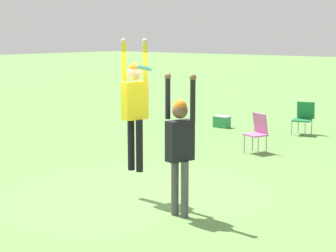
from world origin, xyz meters
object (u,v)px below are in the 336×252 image
at_px(camping_chair_0, 304,116).
at_px(cooler_box, 222,122).
at_px(person_jumping, 135,101).
at_px(person_defending, 180,141).
at_px(frisbee, 144,68).
at_px(camping_chair_1, 258,130).

height_order(camping_chair_0, cooler_box, camping_chair_0).
relative_size(person_jumping, cooler_box, 4.75).
relative_size(person_defending, cooler_box, 4.67).
xyz_separation_m(frisbee, camping_chair_0, (-0.96, 7.83, -1.74)).
xyz_separation_m(person_jumping, camping_chair_0, (-0.52, 7.58, -1.16)).
bearing_deg(person_defending, camping_chair_0, -153.16).
distance_m(frisbee, cooler_box, 8.38).
distance_m(camping_chair_1, cooler_box, 3.69).
height_order(person_defending, camping_chair_0, person_defending).
bearing_deg(camping_chair_1, camping_chair_0, -66.32).
bearing_deg(camping_chair_1, cooler_box, -23.86).
distance_m(person_jumping, frisbee, 0.76).
bearing_deg(frisbee, cooler_box, 114.81).
distance_m(camping_chair_0, cooler_box, 2.52).
height_order(person_defending, cooler_box, person_defending).
xyz_separation_m(person_jumping, frisbee, (0.43, -0.25, 0.58)).
distance_m(frisbee, camping_chair_1, 5.21).
relative_size(camping_chair_0, cooler_box, 1.93).
relative_size(frisbee, camping_chair_0, 0.28).
distance_m(person_jumping, camping_chair_1, 4.77).
xyz_separation_m(person_defending, camping_chair_0, (-1.74, 7.89, -0.66)).
bearing_deg(frisbee, person_defending, -4.76).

